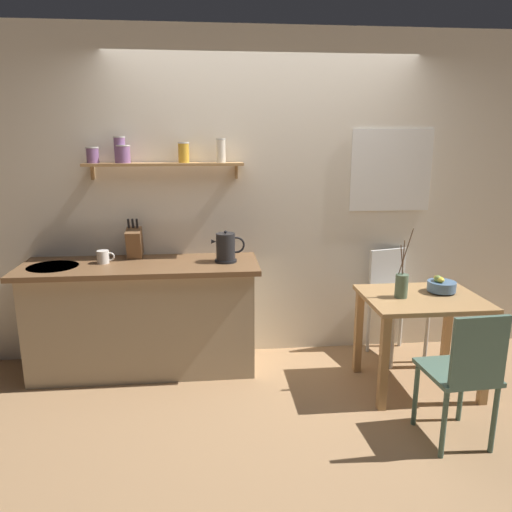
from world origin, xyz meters
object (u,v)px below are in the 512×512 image
Objects in this scene: dining_chair_far at (394,297)px; knife_block at (134,243)px; electric_kettle at (226,248)px; coffee_mug_by_sink at (103,257)px; fruit_bowl at (441,285)px; twig_vase at (402,285)px; dining_chair_near at (464,371)px; dining_table at (421,313)px.

dining_chair_far is 2.23m from knife_block.
knife_block is at bearing 166.11° from electric_kettle.
dining_chair_far is at bearing 1.78° from coffee_mug_by_sink.
fruit_bowl is 0.41× the size of twig_vase.
fruit_bowl is (0.15, -0.52, 0.26)m from dining_chair_far.
dining_chair_near is 1.89m from electric_kettle.
twig_vase is at bearing -13.41° from coffee_mug_by_sink.
dining_chair_far is 6.75× the size of coffee_mug_by_sink.
dining_table is 0.60m from dining_chair_far.
dining_chair_near is at bearing -105.37° from fruit_bowl.
dining_table is 0.95× the size of dining_chair_near.
dining_table is at bearing -12.35° from coffee_mug_by_sink.
knife_block is (-1.97, 0.66, 0.21)m from twig_vase.
twig_vase is at bearing -166.69° from fruit_bowl.
electric_kettle is at bearing -2.83° from coffee_mug_by_sink.
dining_table is at bearing -92.52° from dining_chair_far.
fruit_bowl is 2.58m from coffee_mug_by_sink.
electric_kettle is (-1.44, -0.12, 0.50)m from dining_chair_far.
fruit_bowl is at bearing 23.21° from dining_table.
knife_block is (-2.31, 0.58, 0.25)m from fruit_bowl.
dining_chair_far is 2.78× the size of knife_block.
dining_chair_near is at bearing -28.19° from coffee_mug_by_sink.
dining_chair_far is 0.70m from twig_vase.
dining_chair_far is (0.07, 1.32, 0.02)m from dining_chair_near.
dining_table is 2.56× the size of knife_block.
dining_chair_far is 1.79× the size of twig_vase.
electric_kettle is at bearing 159.06° from twig_vase.
coffee_mug_by_sink is at bearing 166.59° from twig_vase.
electric_kettle is (-1.59, 0.40, 0.23)m from fruit_bowl.
twig_vase is 2.26m from coffee_mug_by_sink.
dining_chair_near is at bearing -93.09° from dining_chair_far.
dining_chair_near is 0.79m from twig_vase.
electric_kettle is 0.95m from coffee_mug_by_sink.
dining_chair_near is 2.69× the size of knife_block.
knife_block is at bearing 163.10° from dining_table.
electric_kettle reaches higher than dining_table.
coffee_mug_by_sink is at bearing -178.22° from dining_chair_far.
knife_block reaches higher than dining_chair_near.
electric_kettle reaches higher than dining_chair_far.
dining_chair_far is 3.47× the size of electric_kettle.
dining_chair_near reaches higher than dining_table.
dining_chair_near is 3.36× the size of electric_kettle.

